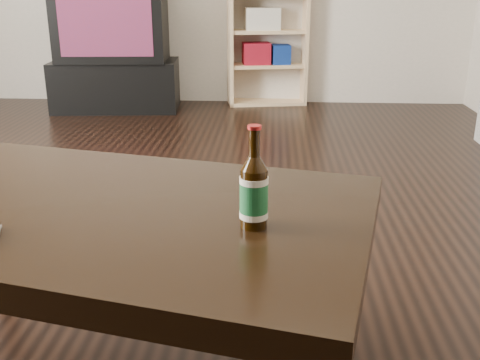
# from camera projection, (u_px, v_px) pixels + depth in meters

# --- Properties ---
(floor) EXTENTS (5.00, 6.00, 0.01)m
(floor) POSITION_uv_depth(u_px,v_px,m) (62.00, 251.00, 2.25)
(floor) COLOR black
(floor) RESTS_ON ground
(tv_stand) EXTENTS (1.05, 0.59, 0.40)m
(tv_stand) POSITION_uv_depth(u_px,v_px,m) (116.00, 85.00, 4.66)
(tv_stand) COLOR black
(tv_stand) RESTS_ON floor
(tv) EXTENTS (0.90, 0.61, 0.64)m
(tv) POSITION_uv_depth(u_px,v_px,m) (112.00, 20.00, 4.48)
(tv) COLOR black
(tv) RESTS_ON tv_stand
(bookshelf) EXTENTS (0.70, 0.41, 1.23)m
(bookshelf) POSITION_uv_depth(u_px,v_px,m) (266.00, 28.00, 4.76)
(bookshelf) COLOR tan
(bookshelf) RESTS_ON floor
(coffee_table) EXTENTS (1.49, 1.07, 0.50)m
(coffee_table) POSITION_uv_depth(u_px,v_px,m) (94.00, 227.00, 1.39)
(coffee_table) COLOR black
(coffee_table) RESTS_ON floor
(beer_bottle) EXTENTS (0.07, 0.07, 0.23)m
(beer_bottle) POSITION_uv_depth(u_px,v_px,m) (254.00, 192.00, 1.21)
(beer_bottle) COLOR black
(beer_bottle) RESTS_ON coffee_table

